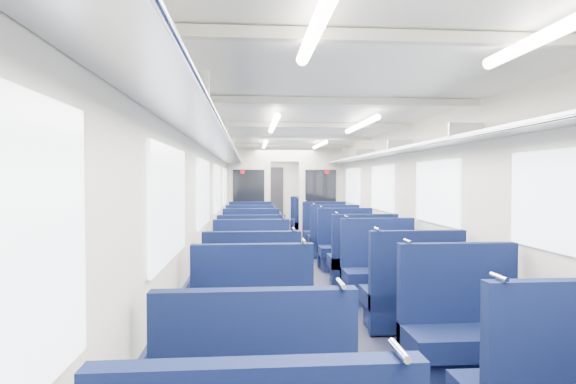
{
  "coord_description": "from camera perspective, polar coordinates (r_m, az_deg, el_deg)",
  "views": [
    {
      "loc": [
        -0.85,
        -8.38,
        1.58
      ],
      "look_at": [
        0.08,
        3.09,
        1.26
      ],
      "focal_mm": 29.38,
      "sensor_mm": 36.0,
      "label": 1
    }
  ],
  "objects": [
    {
      "name": "floor",
      "position": [
        8.57,
        1.13,
        -9.01
      ],
      "size": [
        2.8,
        18.0,
        0.01
      ],
      "primitive_type": "cube",
      "color": "black",
      "rests_on": "ground"
    },
    {
      "name": "seat_10",
      "position": [
        6.02,
        -4.43,
        -10.33
      ],
      "size": [
        0.98,
        0.54,
        1.09
      ],
      "color": "#0D1841",
      "rests_on": "floor"
    },
    {
      "name": "wall_right",
      "position": [
        8.69,
        10.37,
        -1.09
      ],
      "size": [
        0.02,
        18.0,
        2.35
      ],
      "primitive_type": "cube",
      "color": "beige",
      "rests_on": "floor"
    },
    {
      "name": "seat_12",
      "position": [
        7.0,
        -4.46,
        -8.64
      ],
      "size": [
        0.98,
        0.54,
        1.09
      ],
      "color": "#0D1841",
      "rests_on": "floor"
    },
    {
      "name": "seat_22",
      "position": [
        13.77,
        -4.56,
        -3.57
      ],
      "size": [
        0.98,
        0.54,
        1.09
      ],
      "color": "#0D1841",
      "rests_on": "floor"
    },
    {
      "name": "seat_19",
      "position": [
        10.63,
        4.49,
        -5.11
      ],
      "size": [
        0.98,
        0.54,
        1.09
      ],
      "color": "#0D1841",
      "rests_on": "floor"
    },
    {
      "name": "seat_16",
      "position": [
        9.51,
        -4.51,
        -5.91
      ],
      "size": [
        0.98,
        0.54,
        1.09
      ],
      "color": "#0D1841",
      "rests_on": "floor"
    },
    {
      "name": "seat_13",
      "position": [
        7.21,
        8.98,
        -8.35
      ],
      "size": [
        0.98,
        0.54,
        1.09
      ],
      "color": "#0D1841",
      "rests_on": "floor"
    },
    {
      "name": "seat_14",
      "position": [
        8.16,
        -4.49,
        -7.16
      ],
      "size": [
        0.98,
        0.54,
        1.09
      ],
      "color": "#0D1841",
      "rests_on": "floor"
    },
    {
      "name": "seat_18",
      "position": [
        10.63,
        -4.53,
        -5.11
      ],
      "size": [
        0.98,
        0.54,
        1.09
      ],
      "color": "#0D1841",
      "rests_on": "floor"
    },
    {
      "name": "bulkhead",
      "position": [
        11.46,
        -0.39,
        -0.12
      ],
      "size": [
        2.8,
        0.1,
        2.35
      ],
      "color": "beige",
      "rests_on": "floor"
    },
    {
      "name": "ceiling",
      "position": [
        8.46,
        1.14,
        6.83
      ],
      "size": [
        2.8,
        18.0,
        0.01
      ],
      "primitive_type": "cube",
      "color": "silver",
      "rests_on": "wall_left"
    },
    {
      "name": "seat_17",
      "position": [
        9.59,
        5.51,
        -5.85
      ],
      "size": [
        0.98,
        0.54,
        1.09
      ],
      "color": "#0D1841",
      "rests_on": "floor"
    },
    {
      "name": "seat_21",
      "position": [
        12.71,
        2.97,
        -4.0
      ],
      "size": [
        0.98,
        0.54,
        1.09
      ],
      "color": "#0D1841",
      "rests_on": "floor"
    },
    {
      "name": "seat_15",
      "position": [
        8.34,
        7.07,
        -6.98
      ],
      "size": [
        0.98,
        0.54,
        1.09
      ],
      "color": "#0D1841",
      "rests_on": "floor"
    },
    {
      "name": "luggage_rack_right",
      "position": [
        8.64,
        9.19,
        4.2
      ],
      "size": [
        0.36,
        17.4,
        0.18
      ],
      "color": "#B2B5BA",
      "rests_on": "wall_right"
    },
    {
      "name": "dado_right",
      "position": [
        8.76,
        10.25,
        -6.49
      ],
      "size": [
        0.03,
        17.9,
        0.7
      ],
      "primitive_type": "cube",
      "color": "#101736",
      "rests_on": "floor"
    },
    {
      "name": "seat_6",
      "position": [
        3.83,
        -4.29,
        -17.38
      ],
      "size": [
        0.98,
        0.54,
        1.09
      ],
      "color": "#0D1841",
      "rests_on": "floor"
    },
    {
      "name": "windows",
      "position": [
        7.97,
        1.47,
        0.46
      ],
      "size": [
        2.78,
        15.6,
        0.75
      ],
      "color": "white",
      "rests_on": "wall_left"
    },
    {
      "name": "wall_left",
      "position": [
        8.41,
        -8.4,
        -1.17
      ],
      "size": [
        0.02,
        18.0,
        2.35
      ],
      "primitive_type": "cube",
      "color": "beige",
      "rests_on": "floor"
    },
    {
      "name": "wall_far",
      "position": [
        17.41,
        -1.85,
        0.29
      ],
      "size": [
        2.8,
        0.02,
        2.35
      ],
      "primitive_type": "cube",
      "color": "beige",
      "rests_on": "floor"
    },
    {
      "name": "seat_7",
      "position": [
        4.11,
        20.54,
        -16.12
      ],
      "size": [
        0.98,
        0.54,
        1.09
      ],
      "color": "#0D1841",
      "rests_on": "floor"
    },
    {
      "name": "seat_11",
      "position": [
        6.31,
        11.06,
        -9.81
      ],
      "size": [
        0.98,
        0.54,
        1.09
      ],
      "color": "#0D1841",
      "rests_on": "floor"
    },
    {
      "name": "seat_8",
      "position": [
        4.95,
        -4.38,
        -12.98
      ],
      "size": [
        0.98,
        0.54,
        1.09
      ],
      "color": "#0D1841",
      "rests_on": "floor"
    },
    {
      "name": "luggage_rack_left",
      "position": [
        8.4,
        -7.14,
        4.28
      ],
      "size": [
        0.36,
        17.4,
        0.18
      ],
      "color": "#B2B5BA",
      "rests_on": "wall_left"
    },
    {
      "name": "seat_9",
      "position": [
        5.18,
        14.79,
        -12.37
      ],
      "size": [
        0.98,
        0.54,
        1.09
      ],
      "color": "#0D1841",
      "rests_on": "floor"
    },
    {
      "name": "end_door",
      "position": [
        17.35,
        -1.84,
        -0.29
      ],
      "size": [
        0.75,
        0.06,
        2.0
      ],
      "primitive_type": "cube",
      "color": "black",
      "rests_on": "floor"
    },
    {
      "name": "seat_23",
      "position": [
        13.71,
        2.41,
        -3.59
      ],
      "size": [
        0.98,
        0.54,
        1.09
      ],
      "color": "#0D1841",
      "rests_on": "floor"
    },
    {
      "name": "dado_left",
      "position": [
        8.49,
        -8.27,
        -6.74
      ],
      "size": [
        0.03,
        17.9,
        0.7
      ],
      "primitive_type": "cube",
      "color": "#101736",
      "rests_on": "floor"
    },
    {
      "name": "ceiling_fittings",
      "position": [
        8.19,
        1.33,
        6.57
      ],
      "size": [
        2.7,
        16.06,
        0.11
      ],
      "color": "beige",
      "rests_on": "ceiling"
    },
    {
      "name": "seat_20",
      "position": [
        12.56,
        -4.55,
        -4.07
      ],
      "size": [
        0.98,
        0.54,
        1.09
      ],
      "color": "#0D1841",
      "rests_on": "floor"
    }
  ]
}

